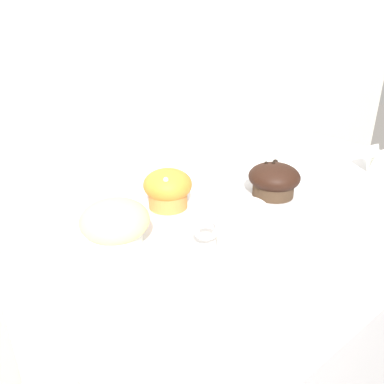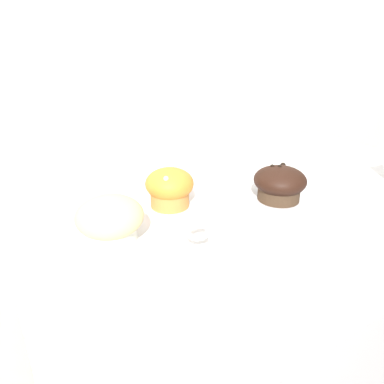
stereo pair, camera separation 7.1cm
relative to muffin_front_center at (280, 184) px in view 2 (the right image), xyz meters
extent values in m
cube|color=beige|center=(-0.01, 0.60, -0.08)|extent=(3.20, 0.10, 1.80)
cube|color=silver|center=(-0.01, 0.00, -0.51)|extent=(1.00, 0.64, 0.94)
cylinder|color=#412E1F|center=(0.00, 0.00, -0.01)|extent=(0.09, 0.09, 0.04)
ellipsoid|color=black|center=(0.00, 0.00, 0.01)|extent=(0.11, 0.11, 0.06)
sphere|color=black|center=(0.03, 0.02, 0.03)|extent=(0.01, 0.01, 0.01)
sphere|color=black|center=(-0.01, 0.02, 0.03)|extent=(0.01, 0.01, 0.01)
sphere|color=black|center=(0.00, 0.01, 0.03)|extent=(0.01, 0.01, 0.01)
cylinder|color=#CC843F|center=(-0.21, 0.10, -0.01)|extent=(0.08, 0.08, 0.05)
ellipsoid|color=orange|center=(-0.21, 0.10, 0.01)|extent=(0.10, 0.10, 0.06)
sphere|color=white|center=(-0.23, 0.07, 0.04)|extent=(0.01, 0.01, 0.01)
cylinder|color=white|center=(-0.35, 0.04, -0.01)|extent=(0.09, 0.09, 0.04)
ellipsoid|color=#DCC787|center=(-0.35, 0.04, 0.01)|extent=(0.11, 0.11, 0.07)
cylinder|color=white|center=(-0.20, -0.10, 0.00)|extent=(0.08, 0.08, 0.08)
torus|color=white|center=(-0.25, -0.07, 0.01)|extent=(0.04, 0.03, 0.04)
cylinder|color=black|center=(-0.20, -0.10, 0.04)|extent=(0.07, 0.07, 0.01)
cylinder|color=white|center=(0.19, 0.13, -0.03)|extent=(0.20, 0.20, 0.01)
torus|color=white|center=(0.19, 0.13, -0.03)|extent=(0.20, 0.20, 0.01)
camera|label=1|loc=(-0.59, -0.46, 0.30)|focal=35.00mm
camera|label=2|loc=(-0.53, -0.50, 0.30)|focal=35.00mm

